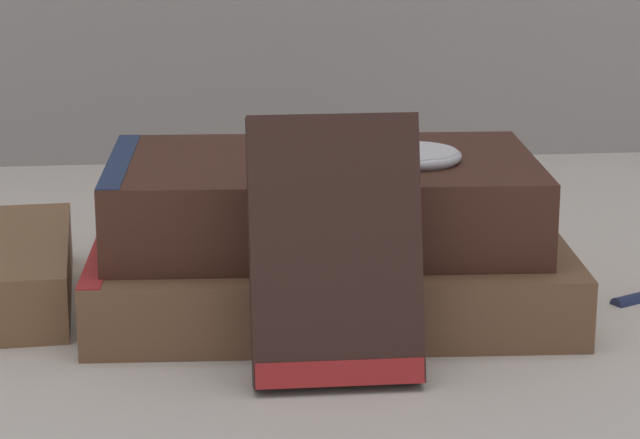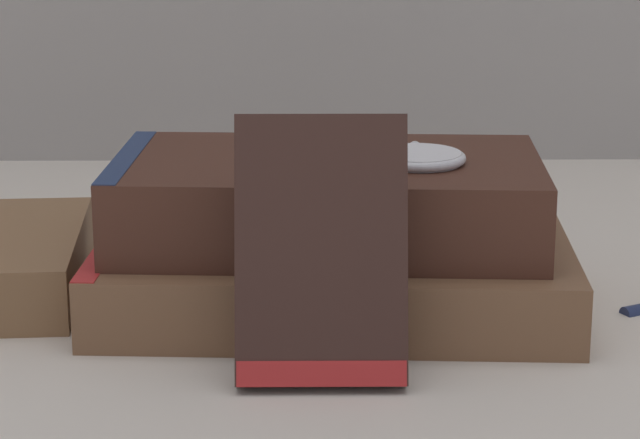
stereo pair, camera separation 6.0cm
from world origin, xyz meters
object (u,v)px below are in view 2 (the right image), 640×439
(pocket_watch, at_px, (418,157))
(book_flat_bottom, at_px, (323,278))
(book_leaning_front, at_px, (320,261))
(reading_glasses, at_px, (266,226))
(book_flat_top, at_px, (317,199))

(pocket_watch, bearing_deg, book_flat_bottom, 178.27)
(book_flat_bottom, bearing_deg, book_leaning_front, -88.51)
(book_leaning_front, bearing_deg, reading_glasses, 97.45)
(book_flat_bottom, bearing_deg, pocket_watch, 1.20)
(book_flat_bottom, bearing_deg, reading_glasses, 105.37)
(book_leaning_front, xyz_separation_m, pocket_watch, (0.05, 0.09, 0.03))
(book_flat_bottom, height_order, book_leaning_front, book_leaning_front)
(book_flat_top, bearing_deg, book_flat_bottom, -68.28)
(book_flat_top, bearing_deg, reading_glasses, 104.97)
(book_flat_top, height_order, pocket_watch, pocket_watch)
(book_flat_bottom, height_order, book_flat_top, book_flat_top)
(reading_glasses, bearing_deg, book_flat_top, -83.79)
(book_leaning_front, bearing_deg, book_flat_bottom, 88.56)
(book_flat_top, distance_m, book_leaning_front, 0.10)
(pocket_watch, relative_size, reading_glasses, 0.52)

